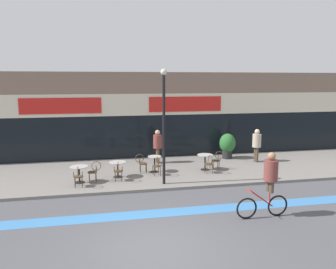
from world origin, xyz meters
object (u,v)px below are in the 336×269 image
at_px(cafe_chair_0_side, 94,170).
at_px(cafe_chair_1_near, 118,170).
at_px(pedestrian_near_end, 158,143).
at_px(pedestrian_far_end, 257,142).
at_px(cafe_chair_3_near, 209,163).
at_px(bistro_table_1, 118,166).
at_px(bistro_table_3, 205,159).
at_px(cafe_chair_0_near, 78,175).
at_px(bistro_table_2, 155,161).
at_px(bistro_table_0, 79,171).
at_px(cafe_chair_2_near, 157,165).
at_px(cyclist_0, 269,180).
at_px(cafe_chair_3_side, 217,159).
at_px(lamp_post, 164,118).
at_px(cafe_chair_2_side, 142,162).
at_px(planter_pot, 228,145).

bearing_deg(cafe_chair_0_side, cafe_chair_1_near, 167.41).
xyz_separation_m(cafe_chair_1_near, pedestrian_near_end, (2.20, 2.83, 0.53)).
relative_size(cafe_chair_1_near, pedestrian_far_end, 0.51).
relative_size(cafe_chair_0_side, cafe_chair_3_near, 1.00).
height_order(cafe_chair_1_near, cafe_chair_3_near, same).
relative_size(bistro_table_1, bistro_table_3, 1.00).
height_order(cafe_chair_0_side, pedestrian_far_end, pedestrian_far_end).
bearing_deg(cafe_chair_3_near, cafe_chair_0_near, 92.40).
distance_m(bistro_table_2, bistro_table_3, 2.47).
bearing_deg(bistro_table_0, cafe_chair_3_near, 2.74).
height_order(cafe_chair_2_near, cafe_chair_3_near, same).
bearing_deg(cyclist_0, bistro_table_2, -64.36).
height_order(cafe_chair_3_side, cyclist_0, cyclist_0).
xyz_separation_m(cafe_chair_0_side, cafe_chair_2_near, (2.80, 0.39, 0.00)).
bearing_deg(pedestrian_far_end, lamp_post, -156.09).
relative_size(cafe_chair_3_side, cyclist_0, 0.41).
bearing_deg(bistro_table_2, cafe_chair_2_side, 179.92).
distance_m(bistro_table_3, cyclist_0, 5.53).
height_order(bistro_table_0, lamp_post, lamp_post).
relative_size(pedestrian_near_end, pedestrian_far_end, 1.00).
bearing_deg(planter_pot, cyclist_0, -101.70).
xyz_separation_m(bistro_table_1, cafe_chair_2_near, (1.78, -0.10, 0.01)).
distance_m(bistro_table_1, cafe_chair_3_near, 4.25).
distance_m(lamp_post, cyclist_0, 4.94).
bearing_deg(pedestrian_near_end, bistro_table_0, 34.83).
distance_m(cafe_chair_3_near, pedestrian_far_end, 3.62).
bearing_deg(cafe_chair_2_near, pedestrian_far_end, -83.38).
bearing_deg(bistro_table_0, bistro_table_2, 16.71).
xyz_separation_m(bistro_table_0, cafe_chair_1_near, (1.65, -0.12, -0.00)).
bearing_deg(cafe_chair_3_near, planter_pot, -42.33).
height_order(bistro_table_3, cafe_chair_0_near, cafe_chair_0_near).
distance_m(bistro_table_0, bistro_table_3, 5.95).
bearing_deg(pedestrian_near_end, cafe_chair_2_side, 57.59).
bearing_deg(bistro_table_0, cafe_chair_0_near, -89.72).
bearing_deg(cafe_chair_0_side, bistro_table_0, -4.64).
bearing_deg(bistro_table_3, lamp_post, -143.59).
xyz_separation_m(bistro_table_1, pedestrian_near_end, (2.19, 2.21, 0.54)).
height_order(bistro_table_2, pedestrian_near_end, pedestrian_near_end).
distance_m(cafe_chair_1_near, cafe_chair_3_near, 4.27).
distance_m(bistro_table_2, cafe_chair_2_near, 0.63).
bearing_deg(cafe_chair_3_near, bistro_table_1, 80.68).
height_order(cafe_chair_1_near, cafe_chair_3_side, same).
bearing_deg(bistro_table_0, cafe_chair_2_near, 6.67).
height_order(pedestrian_near_end, pedestrian_far_end, pedestrian_far_end).
xyz_separation_m(cafe_chair_3_side, planter_pot, (1.33, 2.07, 0.26)).
bearing_deg(cafe_chair_2_near, cafe_chair_0_near, 98.22).
relative_size(cafe_chair_2_near, pedestrian_near_end, 0.51).
distance_m(cafe_chair_0_side, cafe_chair_2_near, 2.83).
xyz_separation_m(cafe_chair_2_side, cyclist_0, (3.49, -5.61, 0.62)).
relative_size(planter_pot, cyclist_0, 0.64).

